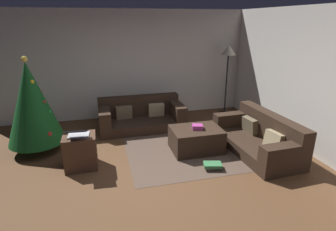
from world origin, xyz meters
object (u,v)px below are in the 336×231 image
book_stack (212,166)px  christmas_tree (32,103)px  tv_remote (201,127)px  laptop (78,134)px  side_table (81,152)px  couch_right (260,138)px  ottoman (196,139)px  corner_lamp (228,56)px  gift_box (197,127)px  couch_left (141,116)px

book_stack → christmas_tree: bearing=153.6°
tv_remote → laptop: bearing=-144.8°
side_table → christmas_tree: bearing=134.0°
couch_right → ottoman: (-1.15, 0.33, -0.05)m
couch_right → laptop: bearing=85.0°
laptop → ottoman: bearing=5.1°
tv_remote → side_table: size_ratio=0.28×
book_stack → couch_right: bearing=20.0°
ottoman → laptop: laptop is taller
corner_lamp → book_stack: bearing=-119.2°
christmas_tree → book_stack: 3.36m
book_stack → corner_lamp: (1.46, 2.61, 1.45)m
laptop → book_stack: 2.25m
tv_remote → corner_lamp: size_ratio=0.09×
gift_box → tv_remote: (0.08, 0.04, -0.03)m
couch_left → gift_box: couch_left is taller
laptop → side_table: bearing=85.9°
couch_left → couch_right: couch_right is taller
couch_left → christmas_tree: 2.30m
corner_lamp → laptop: bearing=-150.0°
tv_remote → laptop: (-2.17, -0.21, 0.18)m
side_table → ottoman: bearing=3.5°
gift_box → christmas_tree: bearing=166.0°
christmas_tree → corner_lamp: bearing=15.0°
ottoman → corner_lamp: bearing=51.7°
side_table → book_stack: bearing=-16.1°
couch_left → ottoman: bearing=118.6°
ottoman → book_stack: (0.02, -0.73, -0.16)m
gift_box → side_table: side_table is taller
side_table → laptop: size_ratio=1.32×
side_table → book_stack: side_table is taller
laptop → couch_right: bearing=-2.5°
tv_remote → christmas_tree: bearing=-163.3°
ottoman → laptop: 2.13m
ottoman → laptop: (-2.08, -0.19, 0.41)m
gift_box → tv_remote: bearing=26.1°
book_stack → side_table: bearing=163.9°
couch_left → gift_box: bearing=118.8°
couch_right → corner_lamp: 2.55m
gift_box → book_stack: size_ratio=0.58×
christmas_tree → couch_left: bearing=20.0°
christmas_tree → corner_lamp: size_ratio=1.00×
couch_right → christmas_tree: 4.21m
tv_remote → corner_lamp: (1.39, 1.85, 1.06)m
couch_left → side_table: couch_left is taller
gift_box → book_stack: (0.01, -0.72, -0.42)m
couch_left → gift_box: (0.83, -1.48, 0.22)m
couch_left → couch_right: 2.66m
corner_lamp → couch_left: bearing=-169.8°
gift_box → side_table: size_ratio=0.34×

